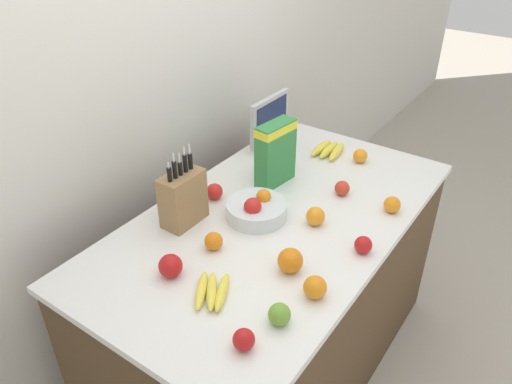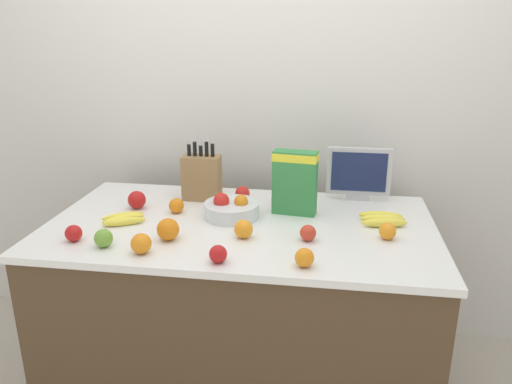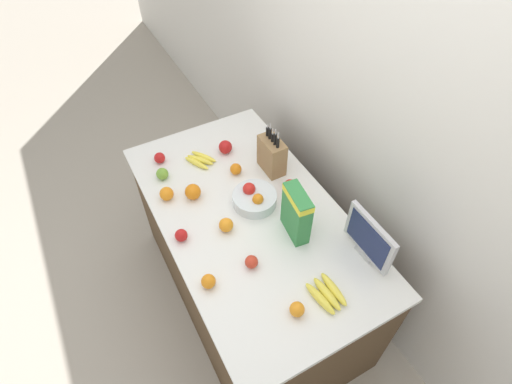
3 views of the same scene
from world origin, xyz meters
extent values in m
plane|color=#B2A899|center=(0.00, 0.00, 0.00)|extent=(14.00, 14.00, 0.00)
cube|color=silver|center=(0.00, 0.68, 1.30)|extent=(9.00, 0.06, 2.60)
cube|color=#4C3823|center=(0.00, 0.00, 0.43)|extent=(1.63, 0.89, 0.86)
cube|color=white|center=(0.00, 0.00, 0.87)|extent=(1.66, 0.92, 0.03)
cube|color=#937047|center=(-0.24, 0.28, 0.99)|extent=(0.18, 0.10, 0.22)
cylinder|color=black|center=(-0.30, 0.28, 1.13)|extent=(0.02, 0.02, 0.06)
cube|color=silver|center=(-0.30, 0.28, 1.17)|extent=(0.01, 0.00, 0.02)
cylinder|color=black|center=(-0.27, 0.28, 1.14)|extent=(0.02, 0.02, 0.07)
cube|color=silver|center=(-0.27, 0.28, 1.19)|extent=(0.01, 0.00, 0.04)
cylinder|color=black|center=(-0.24, 0.28, 1.13)|extent=(0.02, 0.02, 0.05)
cube|color=silver|center=(-0.24, 0.28, 1.17)|extent=(0.01, 0.00, 0.04)
cylinder|color=black|center=(-0.21, 0.28, 1.14)|extent=(0.02, 0.02, 0.07)
cube|color=silver|center=(-0.21, 0.28, 1.19)|extent=(0.01, 0.00, 0.03)
cylinder|color=black|center=(-0.18, 0.28, 1.13)|extent=(0.02, 0.02, 0.06)
cube|color=silver|center=(-0.18, 0.28, 1.19)|extent=(0.01, 0.00, 0.04)
cube|color=#B7B7BC|center=(0.51, 0.37, 0.90)|extent=(0.11, 0.03, 0.03)
cube|color=#B7B7BC|center=(0.51, 0.37, 1.03)|extent=(0.30, 0.02, 0.23)
cube|color=#19234C|center=(0.51, 0.36, 1.03)|extent=(0.26, 0.00, 0.19)
cube|color=#338442|center=(0.22, 0.15, 1.03)|extent=(0.20, 0.10, 0.29)
cube|color=yellow|center=(0.22, 0.15, 1.15)|extent=(0.20, 0.10, 0.04)
cylinder|color=silver|center=(-0.05, 0.06, 0.92)|extent=(0.24, 0.24, 0.07)
sphere|color=orange|center=(-0.01, 0.06, 0.96)|extent=(0.06, 0.06, 0.06)
sphere|color=red|center=(-0.09, 0.05, 0.97)|extent=(0.07, 0.07, 0.07)
ellipsoid|color=yellow|center=(0.61, 0.04, 0.91)|extent=(0.19, 0.07, 0.04)
ellipsoid|color=yellow|center=(0.60, 0.08, 0.91)|extent=(0.19, 0.05, 0.04)
ellipsoid|color=yellow|center=(0.60, 0.12, 0.91)|extent=(0.19, 0.04, 0.04)
ellipsoid|color=yellow|center=(-0.52, -0.04, 0.90)|extent=(0.17, 0.12, 0.03)
ellipsoid|color=yellow|center=(-0.50, -0.07, 0.90)|extent=(0.16, 0.13, 0.03)
ellipsoid|color=yellow|center=(-0.48, -0.10, 0.90)|extent=(0.17, 0.11, 0.03)
sphere|color=red|center=(-0.51, 0.10, 0.93)|extent=(0.08, 0.08, 0.08)
sphere|color=red|center=(-0.04, 0.29, 0.92)|extent=(0.07, 0.07, 0.07)
sphere|color=red|center=(-0.01, -0.38, 0.92)|extent=(0.07, 0.07, 0.07)
sphere|color=#6B9E33|center=(-0.48, -0.32, 0.92)|extent=(0.07, 0.07, 0.07)
sphere|color=red|center=(0.30, -0.14, 0.92)|extent=(0.06, 0.06, 0.06)
sphere|color=red|center=(-0.62, -0.29, 0.92)|extent=(0.07, 0.07, 0.07)
sphere|color=orange|center=(-0.31, 0.07, 0.92)|extent=(0.07, 0.07, 0.07)
sphere|color=orange|center=(0.04, -0.16, 0.92)|extent=(0.08, 0.08, 0.08)
sphere|color=orange|center=(0.30, -0.37, 0.92)|extent=(0.07, 0.07, 0.07)
sphere|color=orange|center=(0.61, -0.08, 0.92)|extent=(0.07, 0.07, 0.07)
sphere|color=orange|center=(-0.31, -0.35, 0.93)|extent=(0.08, 0.08, 0.08)
sphere|color=orange|center=(-0.25, -0.22, 0.93)|extent=(0.09, 0.09, 0.09)
camera|label=1|loc=(-1.40, -0.88, 2.05)|focal=35.00mm
camera|label=2|loc=(0.36, -1.96, 1.70)|focal=35.00mm
camera|label=3|loc=(1.22, -0.62, 2.56)|focal=28.00mm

